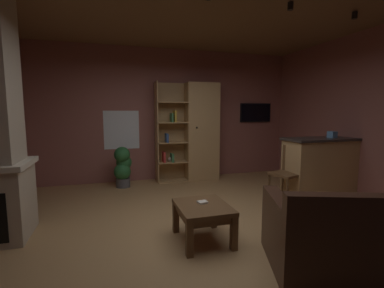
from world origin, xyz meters
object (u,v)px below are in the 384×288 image
object	(u,v)px
tissue_box	(332,135)
dining_chair	(289,169)
potted_floor_plant	(123,166)
bookshelf_cabinet	(198,132)
coffee_table	(203,212)
table_book_0	(203,202)
kitchen_bar_counter	(326,167)
leather_couch	(353,240)
wall_mounted_tv	(255,113)

from	to	relation	value
tissue_box	dining_chair	xyz separation A→B (m)	(-0.85, 0.00, -0.56)
dining_chair	potted_floor_plant	bearing A→B (deg)	148.02
bookshelf_cabinet	coffee_table	size ratio (longest dim) A/B	3.05
bookshelf_cabinet	coffee_table	distance (m)	3.00
dining_chair	potted_floor_plant	xyz separation A→B (m)	(-2.61, 1.63, -0.11)
tissue_box	potted_floor_plant	world-z (taller)	tissue_box
table_book_0	dining_chair	distance (m)	2.03
kitchen_bar_counter	tissue_box	world-z (taller)	tissue_box
leather_couch	coffee_table	bearing A→B (deg)	139.19
tissue_box	wall_mounted_tv	bearing A→B (deg)	99.00
tissue_box	dining_chair	distance (m)	1.02
coffee_table	kitchen_bar_counter	bearing A→B (deg)	20.34
kitchen_bar_counter	dining_chair	bearing A→B (deg)	-178.36
potted_floor_plant	wall_mounted_tv	distance (m)	3.34
dining_chair	potted_floor_plant	size ratio (longest dim) A/B	1.14
potted_floor_plant	tissue_box	bearing A→B (deg)	-25.21
kitchen_bar_counter	wall_mounted_tv	world-z (taller)	wall_mounted_tv
potted_floor_plant	wall_mounted_tv	bearing A→B (deg)	7.71
dining_chair	wall_mounted_tv	xyz separation A→B (m)	(0.53, 2.06, 0.93)
wall_mounted_tv	tissue_box	bearing A→B (deg)	-81.00
leather_couch	tissue_box	bearing A→B (deg)	51.09
kitchen_bar_counter	leather_couch	size ratio (longest dim) A/B	0.90
bookshelf_cabinet	table_book_0	distance (m)	2.92
tissue_box	coffee_table	size ratio (longest dim) A/B	0.17
bookshelf_cabinet	tissue_box	bearing A→B (deg)	-44.91
tissue_box	potted_floor_plant	xyz separation A→B (m)	(-3.47, 1.63, -0.67)
coffee_table	wall_mounted_tv	distance (m)	3.98
kitchen_bar_counter	tissue_box	xyz separation A→B (m)	(0.07, -0.02, 0.57)
bookshelf_cabinet	dining_chair	distance (m)	2.16
bookshelf_cabinet	tissue_box	size ratio (longest dim) A/B	17.48
tissue_box	potted_floor_plant	size ratio (longest dim) A/B	0.15
coffee_table	dining_chair	bearing A→B (deg)	27.31
table_book_0	potted_floor_plant	distance (m)	2.64
leather_couch	wall_mounted_tv	distance (m)	4.33
tissue_box	wall_mounted_tv	size ratio (longest dim) A/B	0.15
wall_mounted_tv	table_book_0	bearing A→B (deg)	-128.57
potted_floor_plant	leather_couch	bearing A→B (deg)	-61.74
leather_couch	kitchen_bar_counter	bearing A→B (deg)	52.75
dining_chair	coffee_table	bearing A→B (deg)	-152.69
dining_chair	table_book_0	bearing A→B (deg)	-154.03
coffee_table	table_book_0	bearing A→B (deg)	75.50
bookshelf_cabinet	potted_floor_plant	size ratio (longest dim) A/B	2.60
tissue_box	table_book_0	world-z (taller)	tissue_box
kitchen_bar_counter	coffee_table	bearing A→B (deg)	-159.66
kitchen_bar_counter	leather_couch	xyz separation A→B (m)	(-1.48, -1.95, -0.22)
leather_couch	coffee_table	xyz separation A→B (m)	(-1.13, 0.98, 0.04)
leather_couch	coffee_table	world-z (taller)	leather_couch
kitchen_bar_counter	tissue_box	distance (m)	0.58
tissue_box	coffee_table	world-z (taller)	tissue_box
bookshelf_cabinet	coffee_table	world-z (taller)	bookshelf_cabinet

